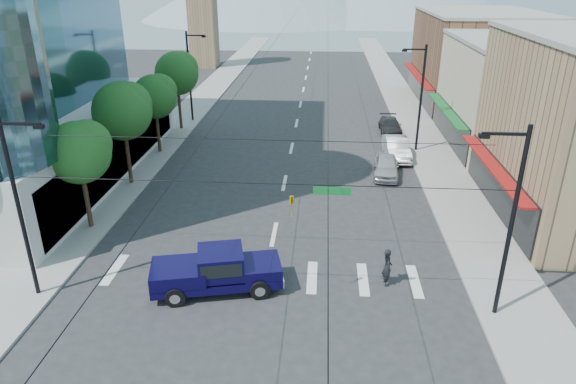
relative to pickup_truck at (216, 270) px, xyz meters
name	(u,v)px	position (x,y,z in m)	size (l,w,h in m)	color
ground	(262,292)	(2.25, -0.10, -1.12)	(160.00, 160.00, 0.00)	#28282B
sidewalk_left	(203,98)	(-9.75, 39.90, -1.05)	(4.00, 120.00, 0.15)	gray
sidewalk_right	(402,101)	(14.25, 39.90, -1.05)	(4.00, 120.00, 0.15)	gray
shop_mid	(526,96)	(22.25, 23.90, 3.38)	(12.00, 14.00, 9.00)	tan
shop_far	(477,60)	(22.25, 39.90, 3.88)	(12.00, 18.00, 10.00)	brown
tree_near	(81,150)	(-8.82, 5.99, 3.87)	(3.65, 3.64, 6.71)	black
tree_midnear	(124,109)	(-8.82, 12.99, 4.47)	(4.09, 4.09, 7.52)	black
tree_midfar	(156,95)	(-8.82, 19.99, 3.87)	(3.65, 3.64, 6.71)	black
tree_far	(178,72)	(-8.82, 26.99, 4.47)	(4.09, 4.09, 7.52)	black
signal_rig	(262,216)	(2.45, -1.10, 3.52)	(21.80, 0.20, 9.00)	black
lamp_pole_nw	(191,73)	(-8.41, 29.90, 3.82)	(2.00, 0.25, 9.00)	black
lamp_pole_ne	(420,95)	(12.92, 21.90, 3.82)	(2.00, 0.25, 9.00)	black
pickup_truck	(216,270)	(0.00, 0.00, 0.00)	(6.69, 3.59, 2.15)	#0B0735
pedestrian	(387,267)	(8.37, 1.07, -0.13)	(0.72, 0.47, 1.98)	black
parked_car_near	(386,166)	(9.85, 15.89, -0.34)	(1.84, 4.57, 1.56)	#B3B2B7
parked_car_mid	(396,148)	(11.12, 20.03, -0.27)	(1.81, 5.20, 1.71)	silver
parked_car_far	(390,126)	(11.40, 27.26, -0.44)	(1.92, 4.73, 1.37)	#272729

